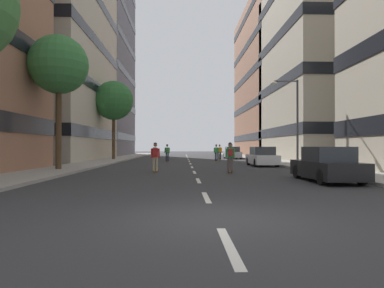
{
  "coord_description": "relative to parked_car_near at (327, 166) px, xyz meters",
  "views": [
    {
      "loc": [
        -0.72,
        -7.22,
        1.53
      ],
      "look_at": [
        0.0,
        18.04,
        1.72
      ],
      "focal_mm": 31.84,
      "sensor_mm": 36.0,
      "label": 1
    }
  ],
  "objects": [
    {
      "name": "ground_plane",
      "position": [
        -5.59,
        18.43,
        -0.7
      ],
      "size": [
        155.36,
        155.36,
        0.0
      ],
      "primitive_type": "plane",
      "color": "#333335"
    },
    {
      "name": "sidewalk_left",
      "position": [
        -14.01,
        21.67,
        -0.63
      ],
      "size": [
        3.25,
        71.21,
        0.14
      ],
      "primitive_type": "cube",
      "color": "#9E9991",
      "rests_on": "ground_plane"
    },
    {
      "name": "sidewalk_right",
      "position": [
        2.82,
        21.67,
        -0.63
      ],
      "size": [
        3.25,
        71.21,
        0.14
      ],
      "primitive_type": "cube",
      "color": "#9E9991",
      "rests_on": "ground_plane"
    },
    {
      "name": "lane_markings",
      "position": [
        -5.59,
        20.54,
        -0.7
      ],
      "size": [
        0.16,
        62.2,
        0.01
      ],
      "color": "silver",
      "rests_on": "ground_plane"
    },
    {
      "name": "building_left_mid",
      "position": [
        -23.61,
        23.97,
        11.83
      ],
      "size": [
        16.07,
        20.19,
        24.88
      ],
      "color": "#BCB29E",
      "rests_on": "ground_plane"
    },
    {
      "name": "building_left_far",
      "position": [
        -23.61,
        43.19,
        15.1
      ],
      "size": [
        16.07,
        18.83,
        31.42
      ],
      "color": "slate",
      "rests_on": "ground_plane"
    },
    {
      "name": "building_right_mid",
      "position": [
        12.42,
        23.97,
        10.08
      ],
      "size": [
        16.07,
        17.59,
        21.38
      ],
      "color": "#B2A893",
      "rests_on": "ground_plane"
    },
    {
      "name": "building_right_far",
      "position": [
        12.42,
        43.19,
        12.12
      ],
      "size": [
        16.07,
        24.06,
        25.45
      ],
      "color": "#9E6B51",
      "rests_on": "ground_plane"
    },
    {
      "name": "parked_car_near",
      "position": [
        0.0,
        0.0,
        0.0
      ],
      "size": [
        1.82,
        4.4,
        1.52
      ],
      "color": "black",
      "rests_on": "ground_plane"
    },
    {
      "name": "parked_car_mid",
      "position": [
        0.0,
        12.07,
        0.0
      ],
      "size": [
        1.82,
        4.4,
        1.52
      ],
      "color": "silver",
      "rests_on": "ground_plane"
    },
    {
      "name": "parked_car_far",
      "position": [
        0.0,
        28.17,
        0.0
      ],
      "size": [
        1.82,
        4.4,
        1.52
      ],
      "color": "#B2B7BF",
      "rests_on": "ground_plane"
    },
    {
      "name": "street_tree_near",
      "position": [
        -14.01,
        6.67,
        5.89
      ],
      "size": [
        3.63,
        3.63,
        8.32
      ],
      "color": "#4C3823",
      "rests_on": "sidewalk_left"
    },
    {
      "name": "street_tree_mid",
      "position": [
        -14.01,
        23.62,
        5.97
      ],
      "size": [
        4.37,
        4.37,
        8.75
      ],
      "color": "#4C3823",
      "rests_on": "sidewalk_left"
    },
    {
      "name": "streetlamp_right",
      "position": [
        2.13,
        11.07,
        3.44
      ],
      "size": [
        2.13,
        0.3,
        6.5
      ],
      "color": "#3F3F44",
      "rests_on": "sidewalk_right"
    },
    {
      "name": "skater_0",
      "position": [
        -1.24,
        20.15,
        0.32
      ],
      "size": [
        0.55,
        0.92,
        1.78
      ],
      "color": "brown",
      "rests_on": "ground_plane"
    },
    {
      "name": "skater_1",
      "position": [
        -9.41,
        23.9,
        0.29
      ],
      "size": [
        0.57,
        0.92,
        1.78
      ],
      "color": "brown",
      "rests_on": "ground_plane"
    },
    {
      "name": "skater_2",
      "position": [
        -2.69,
        21.47,
        0.29
      ],
      "size": [
        0.53,
        0.9,
        1.78
      ],
      "color": "brown",
      "rests_on": "ground_plane"
    },
    {
      "name": "skater_3",
      "position": [
        -7.84,
        19.74,
        0.32
      ],
      "size": [
        0.57,
        0.92,
        1.78
      ],
      "color": "brown",
      "rests_on": "ground_plane"
    },
    {
      "name": "skater_4",
      "position": [
        -7.92,
        5.57,
        0.32
      ],
      "size": [
        0.54,
        0.91,
        1.78
      ],
      "color": "brown",
      "rests_on": "ground_plane"
    },
    {
      "name": "skater_5",
      "position": [
        -1.97,
        24.71,
        0.29
      ],
      "size": [
        0.54,
        0.91,
        1.78
      ],
      "color": "brown",
      "rests_on": "ground_plane"
    },
    {
      "name": "skater_6",
      "position": [
        -3.54,
        4.94,
        0.32
      ],
      "size": [
        0.53,
        0.9,
        1.78
      ],
      "color": "brown",
      "rests_on": "ground_plane"
    }
  ]
}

